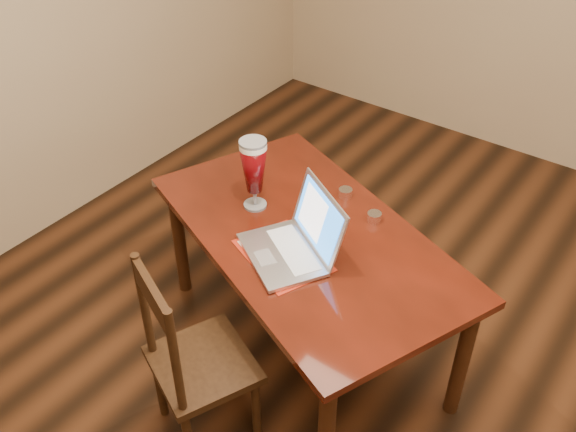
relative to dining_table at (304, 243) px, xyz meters
The scene contains 3 objects.
room_shell 1.30m from the dining_table, 22.41° to the right, with size 4.51×5.01×2.71m.
dining_table is the anchor object (origin of this frame).
dining_chair 0.66m from the dining_table, 95.13° to the right, with size 0.49×0.48×0.89m.
Camera 1 is at (0.61, -1.47, 2.33)m, focal length 40.00 mm.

